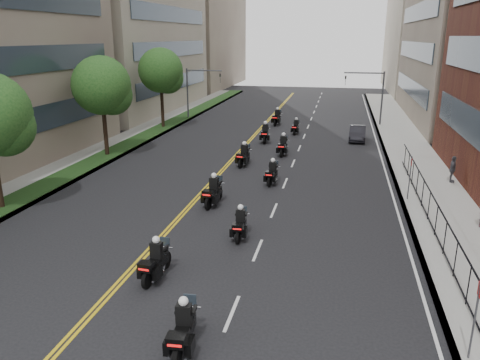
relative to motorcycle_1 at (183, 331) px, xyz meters
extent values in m
cube|color=gray|center=(9.76, 22.21, -0.61)|extent=(4.00, 90.00, 0.15)
cube|color=gray|center=(-14.24, 22.21, -0.61)|extent=(4.00, 90.00, 0.15)
cube|color=#1C3513|center=(-13.44, 22.21, -0.51)|extent=(2.00, 90.00, 0.04)
cube|color=#333F4C|center=(11.71, 45.21, 2.82)|extent=(0.12, 24.08, 1.80)
cube|color=#333F4C|center=(11.71, 45.21, 6.82)|extent=(0.12, 24.08, 1.80)
cube|color=#333F4C|center=(11.71, 45.21, 10.82)|extent=(0.12, 24.08, 1.80)
cube|color=gray|center=(19.26, 75.21, 12.32)|extent=(15.00, 28.00, 26.00)
cube|color=#333F4C|center=(-16.19, 14.21, 2.82)|extent=(0.12, 25.80, 1.80)
cube|color=#333F4C|center=(-16.19, 14.21, 6.82)|extent=(0.12, 25.80, 1.80)
cube|color=#333F4C|center=(-16.19, 45.21, 2.82)|extent=(0.12, 24.08, 1.80)
cube|color=#333F4C|center=(-16.19, 45.21, 6.82)|extent=(0.12, 24.08, 1.80)
cube|color=#333F4C|center=(-16.19, 45.21, 10.82)|extent=(0.12, 24.08, 1.80)
cube|color=#776457|center=(-24.24, 75.21, 12.32)|extent=(16.00, 28.00, 26.00)
cube|color=black|center=(8.76, 9.21, 0.92)|extent=(0.05, 28.00, 0.05)
cube|color=black|center=(8.76, 9.21, -0.38)|extent=(0.05, 28.00, 0.05)
sphere|color=#184919|center=(-12.84, 9.61, 3.80)|extent=(3.08, 3.08, 3.08)
cylinder|color=black|center=(-13.44, 21.21, 1.87)|extent=(0.32, 0.32, 5.11)
sphere|color=#184919|center=(-13.44, 21.21, 4.79)|extent=(4.40, 4.40, 4.40)
sphere|color=#184919|center=(-12.84, 21.61, 4.06)|extent=(3.08, 3.08, 3.08)
cylinder|color=black|center=(-13.44, 33.21, 2.01)|extent=(0.32, 0.32, 5.39)
sphere|color=#184919|center=(-13.44, 33.21, 5.09)|extent=(4.40, 4.40, 4.40)
sphere|color=#184919|center=(-12.84, 33.61, 4.32)|extent=(3.08, 3.08, 3.08)
cylinder|color=#3F3F44|center=(8.26, 39.21, 2.12)|extent=(0.18, 0.18, 5.60)
cylinder|color=#3F3F44|center=(6.26, 39.21, 4.72)|extent=(4.00, 0.14, 0.14)
imported|color=black|center=(4.46, 39.21, 3.92)|extent=(0.16, 0.20, 1.00)
cylinder|color=#3F3F44|center=(-12.74, 39.21, 2.12)|extent=(0.18, 0.18, 5.60)
cylinder|color=#3F3F44|center=(-10.74, 39.21, 4.72)|extent=(4.00, 0.14, 0.14)
imported|color=black|center=(-8.94, 39.21, 3.92)|extent=(0.16, 0.20, 1.00)
cylinder|color=black|center=(0.06, -0.73, -0.33)|extent=(0.20, 0.71, 0.70)
cylinder|color=black|center=(-0.07, 0.90, -0.33)|extent=(0.20, 0.71, 0.70)
cube|color=black|center=(-0.01, 0.08, -0.05)|extent=(0.54, 1.41, 0.41)
cube|color=silver|center=(-0.01, 0.13, -0.28)|extent=(0.43, 0.59, 0.31)
cube|color=black|center=(0.06, -0.73, 0.20)|extent=(0.56, 0.47, 0.33)
cube|color=red|center=(0.07, -0.95, 0.18)|extent=(0.41, 0.06, 0.07)
cube|color=black|center=(-0.01, 0.13, 0.47)|extent=(0.47, 0.32, 0.64)
sphere|color=white|center=(-0.01, 0.15, 0.90)|extent=(0.30, 0.30, 0.30)
cylinder|color=black|center=(-2.50, 3.18, -0.33)|extent=(0.19, 0.70, 0.69)
cylinder|color=black|center=(-2.38, 4.81, -0.33)|extent=(0.19, 0.70, 0.69)
cube|color=black|center=(-2.44, 3.99, -0.05)|extent=(0.53, 1.41, 0.41)
cube|color=silver|center=(-2.44, 4.04, -0.28)|extent=(0.43, 0.59, 0.31)
cube|color=black|center=(-2.50, 3.18, 0.20)|extent=(0.56, 0.47, 0.33)
cube|color=red|center=(-2.52, 2.96, 0.18)|extent=(0.41, 0.06, 0.07)
cube|color=black|center=(-2.44, 4.04, 0.46)|extent=(0.47, 0.32, 0.63)
sphere|color=white|center=(-2.44, 4.05, 0.89)|extent=(0.30, 0.30, 0.30)
cylinder|color=black|center=(-0.04, 7.68, -0.36)|extent=(0.17, 0.65, 0.64)
cylinder|color=black|center=(-0.12, 9.19, -0.36)|extent=(0.17, 0.65, 0.64)
cube|color=black|center=(-0.08, 8.44, -0.10)|extent=(0.47, 1.30, 0.38)
cube|color=silver|center=(-0.09, 8.48, -0.31)|extent=(0.39, 0.54, 0.28)
cube|color=black|center=(-0.04, 7.68, 0.13)|extent=(0.51, 0.42, 0.30)
cube|color=red|center=(-0.03, 7.48, 0.11)|extent=(0.38, 0.05, 0.07)
cube|color=black|center=(-0.09, 8.48, 0.38)|extent=(0.43, 0.29, 0.59)
sphere|color=white|center=(-0.09, 8.49, 0.78)|extent=(0.27, 0.27, 0.27)
cylinder|color=black|center=(-2.54, 11.59, -0.32)|extent=(0.22, 0.75, 0.73)
cylinder|color=black|center=(-2.37, 13.31, -0.32)|extent=(0.22, 0.75, 0.73)
cube|color=black|center=(-2.46, 12.45, -0.01)|extent=(0.59, 1.49, 0.43)
cube|color=silver|center=(-2.45, 12.50, -0.26)|extent=(0.46, 0.63, 0.32)
cube|color=black|center=(-2.54, 11.59, 0.25)|extent=(0.60, 0.50, 0.35)
cube|color=red|center=(-2.56, 11.36, 0.22)|extent=(0.43, 0.07, 0.08)
cube|color=black|center=(-2.45, 12.50, 0.53)|extent=(0.50, 0.35, 0.67)
sphere|color=white|center=(-2.45, 12.51, 0.98)|extent=(0.31, 0.31, 0.31)
cylinder|color=black|center=(0.09, 16.24, -0.35)|extent=(0.20, 0.68, 0.67)
cylinder|color=black|center=(0.23, 17.80, -0.35)|extent=(0.20, 0.68, 0.67)
cube|color=black|center=(0.16, 17.02, -0.07)|extent=(0.53, 1.35, 0.39)
cube|color=silver|center=(0.17, 17.07, -0.30)|extent=(0.42, 0.57, 0.29)
cube|color=black|center=(0.09, 16.24, 0.16)|extent=(0.54, 0.45, 0.31)
cube|color=red|center=(0.07, 16.04, 0.14)|extent=(0.39, 0.06, 0.07)
cube|color=black|center=(0.17, 17.07, 0.42)|extent=(0.45, 0.31, 0.61)
sphere|color=white|center=(0.17, 17.08, 0.83)|extent=(0.28, 0.28, 0.28)
cylinder|color=black|center=(-2.57, 20.09, -0.32)|extent=(0.22, 0.73, 0.72)
cylinder|color=black|center=(-2.40, 21.77, -0.32)|extent=(0.22, 0.73, 0.72)
cube|color=black|center=(-2.49, 20.93, -0.03)|extent=(0.58, 1.46, 0.42)
cube|color=silver|center=(-2.48, 20.98, -0.27)|extent=(0.46, 0.62, 0.32)
cube|color=black|center=(-2.57, 20.09, 0.22)|extent=(0.59, 0.50, 0.34)
cube|color=red|center=(-2.59, 19.87, 0.20)|extent=(0.42, 0.07, 0.07)
cube|color=black|center=(-2.48, 20.98, 0.50)|extent=(0.49, 0.34, 0.65)
sphere|color=white|center=(-2.48, 20.99, 0.94)|extent=(0.31, 0.31, 0.31)
cylinder|color=black|center=(-0.13, 23.79, -0.32)|extent=(0.17, 0.72, 0.72)
cylinder|color=black|center=(-0.08, 25.49, -0.32)|extent=(0.17, 0.72, 0.72)
cube|color=black|center=(-0.10, 24.64, -0.03)|extent=(0.49, 1.44, 0.42)
cube|color=silver|center=(-0.10, 24.69, -0.27)|extent=(0.42, 0.59, 0.32)
cube|color=black|center=(-0.13, 23.79, 0.23)|extent=(0.56, 0.46, 0.34)
cube|color=red|center=(-0.14, 23.57, 0.21)|extent=(0.42, 0.04, 0.07)
cube|color=black|center=(-0.10, 24.69, 0.50)|extent=(0.47, 0.31, 0.66)
sphere|color=white|center=(-0.10, 24.70, 0.95)|extent=(0.31, 0.31, 0.31)
cylinder|color=black|center=(-2.17, 28.12, -0.31)|extent=(0.21, 0.76, 0.75)
cylinder|color=black|center=(-2.31, 29.89, -0.31)|extent=(0.21, 0.76, 0.75)
cube|color=black|center=(-2.24, 29.01, 0.01)|extent=(0.58, 1.53, 0.44)
cube|color=silver|center=(-2.25, 29.06, -0.25)|extent=(0.47, 0.64, 0.33)
cube|color=black|center=(-2.17, 28.12, 0.27)|extent=(0.61, 0.51, 0.36)
cube|color=red|center=(-2.16, 27.89, 0.25)|extent=(0.45, 0.07, 0.08)
cube|color=black|center=(-2.25, 29.06, 0.56)|extent=(0.51, 0.35, 0.69)
sphere|color=white|center=(-2.25, 29.07, 1.03)|extent=(0.32, 0.32, 0.32)
cylinder|color=black|center=(0.00, 32.47, -0.36)|extent=(0.18, 0.64, 0.64)
cylinder|color=black|center=(0.12, 33.96, -0.36)|extent=(0.18, 0.64, 0.64)
cube|color=black|center=(0.06, 33.21, -0.10)|extent=(0.49, 1.29, 0.37)
cube|color=silver|center=(0.06, 33.26, -0.32)|extent=(0.39, 0.54, 0.28)
cube|color=black|center=(0.00, 32.47, 0.12)|extent=(0.52, 0.43, 0.30)
cube|color=red|center=(-0.01, 32.27, 0.10)|extent=(0.37, 0.06, 0.07)
cube|color=black|center=(0.06, 33.26, 0.36)|extent=(0.43, 0.29, 0.58)
sphere|color=white|center=(0.06, 33.27, 0.76)|extent=(0.27, 0.27, 0.27)
cylinder|color=black|center=(-2.43, 36.66, -0.30)|extent=(0.23, 0.77, 0.76)
cylinder|color=black|center=(-2.26, 38.43, -0.30)|extent=(0.23, 0.77, 0.76)
cube|color=black|center=(-2.34, 37.54, 0.01)|extent=(0.61, 1.54, 0.45)
cube|color=silver|center=(-2.34, 37.60, -0.25)|extent=(0.48, 0.65, 0.33)
cube|color=black|center=(-2.43, 36.66, 0.27)|extent=(0.62, 0.52, 0.36)
cube|color=red|center=(-2.45, 36.43, 0.25)|extent=(0.45, 0.08, 0.08)
cube|color=black|center=(-2.34, 37.60, 0.56)|extent=(0.52, 0.36, 0.69)
sphere|color=white|center=(-2.34, 37.61, 1.03)|extent=(0.32, 0.32, 0.32)
imported|color=black|center=(5.76, 31.40, -0.02)|extent=(1.55, 4.05, 1.32)
imported|color=#414249|center=(11.26, 19.19, 0.31)|extent=(0.61, 1.05, 1.68)
camera|label=1|loc=(4.13, -11.23, 8.30)|focal=35.00mm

